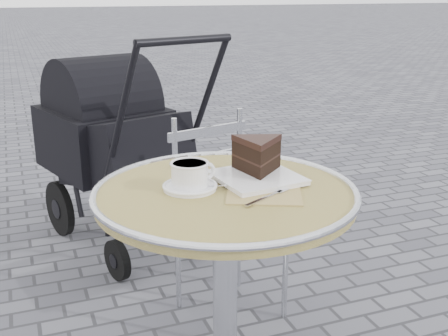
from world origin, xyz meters
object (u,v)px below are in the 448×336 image
object	(u,v)px
bistro_chair	(218,192)
baby_stroller	(115,150)
cafe_table	(225,246)
cake_plate_set	(258,160)
cappuccino_set	(191,177)

from	to	relation	value
bistro_chair	baby_stroller	xyz separation A→B (m)	(-0.26, 0.78, -0.01)
cafe_table	cake_plate_set	world-z (taller)	cake_plate_set
baby_stroller	cafe_table	bearing A→B (deg)	-105.31
cake_plate_set	bistro_chair	xyz separation A→B (m)	(0.08, 0.54, -0.29)
cafe_table	cappuccino_set	bearing A→B (deg)	152.46
cake_plate_set	baby_stroller	bearing A→B (deg)	91.05
cappuccino_set	bistro_chair	world-z (taller)	cappuccino_set
baby_stroller	cappuccino_set	bearing A→B (deg)	-108.82
cake_plate_set	cappuccino_set	bearing A→B (deg)	178.11
cafe_table	cake_plate_set	distance (m)	0.26
cappuccino_set	cake_plate_set	xyz separation A→B (m)	(0.21, 0.02, 0.02)
cappuccino_set	bistro_chair	distance (m)	0.68
bistro_chair	baby_stroller	size ratio (longest dim) A/B	0.71
cafe_table	cappuccino_set	size ratio (longest dim) A/B	4.46
cappuccino_set	cake_plate_set	distance (m)	0.21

